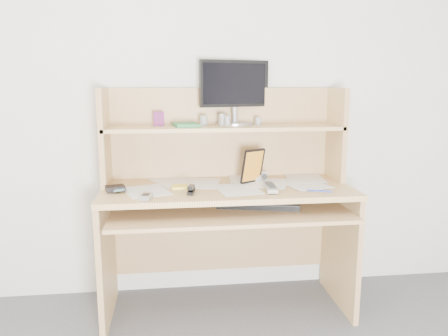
{
  "coord_description": "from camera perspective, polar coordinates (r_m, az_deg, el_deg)",
  "views": [
    {
      "loc": [
        -0.32,
        -0.91,
        1.32
      ],
      "look_at": [
        -0.02,
        1.43,
        0.87
      ],
      "focal_mm": 35.0,
      "sensor_mm": 36.0,
      "label": 1
    }
  ],
  "objects": [
    {
      "name": "paper_clutter",
      "position": [
        2.47,
        0.43,
        -2.38
      ],
      "size": [
        1.32,
        0.54,
        0.01
      ],
      "primitive_type": "cube",
      "color": "silver",
      "rests_on": "desk"
    },
    {
      "name": "flip_phone",
      "position": [
        2.24,
        -10.15,
        -3.56
      ],
      "size": [
        0.07,
        0.11,
        0.02
      ],
      "primitive_type": "cube",
      "rotation": [
        0.0,
        0.0,
        -0.22
      ],
      "color": "#A2A2A4",
      "rests_on": "paper_clutter"
    },
    {
      "name": "monitor",
      "position": [
        2.65,
        1.4,
        10.08
      ],
      "size": [
        0.43,
        0.22,
        0.38
      ],
      "rotation": [
        0.0,
        0.0,
        0.28
      ],
      "color": "#9B9B9F",
      "rests_on": "desk"
    },
    {
      "name": "chip_stack_a",
      "position": [
        2.57,
        -2.66,
        6.21
      ],
      "size": [
        0.04,
        0.04,
        0.06
      ],
      "primitive_type": "cylinder",
      "rotation": [
        0.0,
        0.0,
        0.02
      ],
      "color": "black",
      "rests_on": "desk"
    },
    {
      "name": "stapler",
      "position": [
        2.33,
        -4.3,
        -2.72
      ],
      "size": [
        0.05,
        0.12,
        0.04
      ],
      "primitive_type": "cube",
      "rotation": [
        0.0,
        0.0,
        -0.17
      ],
      "color": "black",
      "rests_on": "paper_clutter"
    },
    {
      "name": "game_case",
      "position": [
        2.52,
        3.77,
        0.27
      ],
      "size": [
        0.13,
        0.08,
        0.2
      ],
      "primitive_type": "cube",
      "rotation": [
        0.0,
        0.0,
        0.52
      ],
      "color": "black",
      "rests_on": "paper_clutter"
    },
    {
      "name": "back_wall",
      "position": [
        2.73,
        -0.45,
        9.39
      ],
      "size": [
        3.6,
        0.04,
        2.5
      ],
      "primitive_type": "cube",
      "color": "silver",
      "rests_on": "floor"
    },
    {
      "name": "desk",
      "position": [
        2.56,
        0.19,
        -3.25
      ],
      "size": [
        1.4,
        0.7,
        1.3
      ],
      "color": "tan",
      "rests_on": "floor"
    },
    {
      "name": "shelf_book",
      "position": [
        2.54,
        -5.01,
        5.65
      ],
      "size": [
        0.16,
        0.21,
        0.02
      ],
      "primitive_type": "cube",
      "rotation": [
        0.0,
        0.0,
        0.17
      ],
      "color": "#317C43",
      "rests_on": "desk"
    },
    {
      "name": "chip_stack_c",
      "position": [
        2.63,
        4.5,
        6.14
      ],
      "size": [
        0.04,
        0.04,
        0.05
      ],
      "primitive_type": "cylinder",
      "rotation": [
        0.0,
        0.0,
        0.02
      ],
      "color": "black",
      "rests_on": "desk"
    },
    {
      "name": "tv_remote",
      "position": [
        2.4,
        6.08,
        -2.53
      ],
      "size": [
        0.08,
        0.21,
        0.02
      ],
      "primitive_type": "cube",
      "rotation": [
        0.0,
        0.0,
        -0.1
      ],
      "color": "gray",
      "rests_on": "paper_clutter"
    },
    {
      "name": "wallet",
      "position": [
        2.43,
        -14.02,
        -2.57
      ],
      "size": [
        0.12,
        0.1,
        0.03
      ],
      "primitive_type": "cube",
      "rotation": [
        0.0,
        0.0,
        0.27
      ],
      "color": "black",
      "rests_on": "paper_clutter"
    },
    {
      "name": "chip_stack_b",
      "position": [
        2.55,
        0.47,
        6.15
      ],
      "size": [
        0.05,
        0.05,
        0.06
      ],
      "primitive_type": "cylinder",
      "rotation": [
        0.0,
        0.0,
        0.37
      ],
      "color": "white",
      "rests_on": "desk"
    },
    {
      "name": "blue_pen",
      "position": [
        2.39,
        12.37,
        -2.95
      ],
      "size": [
        0.12,
        0.06,
        0.01
      ],
      "primitive_type": "cylinder",
      "rotation": [
        1.57,
        0.0,
        1.13
      ],
      "color": "blue",
      "rests_on": "paper_clutter"
    },
    {
      "name": "sticky_note_pad",
      "position": [
        2.46,
        -5.81,
        -2.44
      ],
      "size": [
        0.09,
        0.09,
        0.01
      ],
      "primitive_type": "cube",
      "rotation": [
        0.0,
        0.0,
        0.02
      ],
      "color": "#E7F440",
      "rests_on": "desk"
    },
    {
      "name": "digital_camera",
      "position": [
        2.6,
        4.72,
        -1.07
      ],
      "size": [
        0.09,
        0.07,
        0.05
      ],
      "primitive_type": "cube",
      "rotation": [
        0.0,
        0.0,
        0.48
      ],
      "color": "silver",
      "rests_on": "paper_clutter"
    },
    {
      "name": "keyboard",
      "position": [
        2.45,
        4.52,
        -4.68
      ],
      "size": [
        0.48,
        0.27,
        0.03
      ],
      "rotation": [
        0.0,
        0.0,
        -0.25
      ],
      "color": "black",
      "rests_on": "desk"
    },
    {
      "name": "chip_stack_d",
      "position": [
        2.57,
        -0.24,
        6.32
      ],
      "size": [
        0.04,
        0.04,
        0.07
      ],
      "primitive_type": "cylinder",
      "rotation": [
        0.0,
        0.0,
        -0.1
      ],
      "color": "silver",
      "rests_on": "desk"
    },
    {
      "name": "card_box",
      "position": [
        2.58,
        -8.52,
        6.38
      ],
      "size": [
        0.06,
        0.02,
        0.08
      ],
      "primitive_type": "cube",
      "rotation": [
        0.0,
        0.0,
        0.09
      ],
      "color": "maroon",
      "rests_on": "desk"
    }
  ]
}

